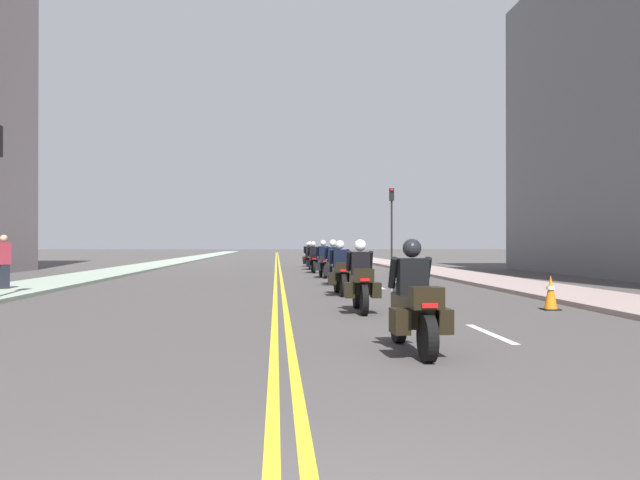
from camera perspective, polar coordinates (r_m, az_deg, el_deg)
The scene contains 18 objects.
ground_plane at distance 50.77m, azimuth -3.67°, elevation -2.01°, with size 264.00×264.00×0.00m, color #44413F.
sidewalk_left at distance 51.42m, azimuth -12.94°, elevation -1.92°, with size 2.80×144.00×0.12m, color #93A694.
sidewalk_right at distance 51.45m, azimuth 5.59°, elevation -1.92°, with size 2.80×144.00×0.12m, color gray.
centreline_yellow_inner at distance 50.77m, azimuth -3.81°, elevation -2.01°, with size 0.12×132.00×0.01m, color yellow.
centreline_yellow_outer at distance 50.77m, azimuth -3.54°, elevation -2.01°, with size 0.12×132.00×0.01m, color yellow.
lane_dashes_white at distance 31.98m, azimuth 2.57°, elevation -2.99°, with size 0.14×56.40×0.01m.
building_right_1 at distance 35.21m, azimuth 25.64°, elevation 9.79°, with size 6.56×17.49×15.32m.
motorcycle_0 at distance 9.13m, azimuth 8.08°, elevation -5.73°, with size 0.78×2.25×1.56m.
motorcycle_1 at distance 14.43m, azimuth 3.52°, elevation -3.66°, with size 0.77×2.20×1.58m.
motorcycle_2 at distance 19.25m, azimuth 1.77°, elevation -2.83°, with size 0.77×2.14×1.59m.
motorcycle_3 at distance 23.99m, azimuth 1.16°, elevation -2.26°, with size 0.78×2.19×1.64m.
motorcycle_4 at distance 29.03m, azimuth 0.29°, elevation -1.95°, with size 0.78×2.26×1.65m.
motorcycle_5 at distance 34.01m, azimuth -0.57°, elevation -1.73°, with size 0.76×2.09×1.61m.
motorcycle_6 at distance 38.44m, azimuth -0.90°, elevation -1.56°, with size 0.78×2.18×1.63m.
motorcycle_7 at distance 43.54m, azimuth -1.03°, elevation -1.43°, with size 0.77×2.29×1.59m.
traffic_cone_0 at distance 15.79m, azimuth 19.23°, elevation -4.29°, with size 0.37×0.37×0.79m.
traffic_light_far at distance 42.63m, azimuth 6.18°, elevation 2.34°, with size 0.28×0.38×5.04m.
pedestrian_1 at distance 22.33m, azimuth -25.55°, elevation -1.78°, with size 0.40×0.42×1.76m.
Camera 1 is at (-0.09, -2.75, 1.49)m, focal length 37.21 mm.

